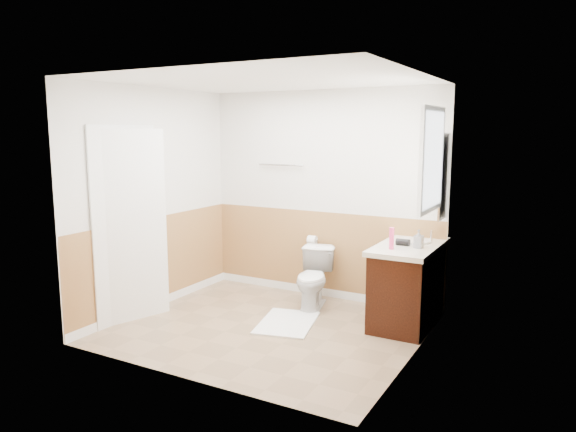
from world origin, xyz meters
The scene contains 32 objects.
floor centered at (0.00, 0.00, 0.00)m, with size 3.00×3.00×0.00m, color #8C7051.
ceiling centered at (0.00, 0.00, 2.50)m, with size 3.00×3.00×0.00m, color white.
wall_back centered at (0.00, 1.30, 1.25)m, with size 3.00×3.00×0.00m, color silver.
wall_front centered at (0.00, -1.30, 1.25)m, with size 3.00×3.00×0.00m, color silver.
wall_left centered at (-1.50, 0.00, 1.25)m, with size 3.00×3.00×0.00m, color silver.
wall_right centered at (1.50, 0.00, 1.25)m, with size 3.00×3.00×0.00m, color silver.
wainscot_back centered at (0.00, 1.29, 0.50)m, with size 3.00×3.00×0.00m, color #A37441.
wainscot_front centered at (0.00, -1.29, 0.50)m, with size 3.00×3.00×0.00m, color #A37441.
wainscot_left centered at (-1.49, 0.00, 0.50)m, with size 2.60×2.60×0.00m, color #A37441.
wainscot_right centered at (1.49, 0.00, 0.50)m, with size 2.60×2.60×0.00m, color #A37441.
toilet centered at (0.11, 0.85, 0.34)m, with size 0.38×0.66×0.68m, color white.
bath_mat centered at (0.11, 0.21, 0.01)m, with size 0.55×0.80×0.02m, color white.
vanity_cabinet centered at (1.21, 0.87, 0.40)m, with size 0.55×1.10×0.80m, color black.
vanity_knob_left centered at (0.91, 0.77, 0.55)m, with size 0.03×0.03×0.03m, color #BBBBC2.
vanity_knob_right centered at (0.91, 0.97, 0.55)m, with size 0.03×0.03×0.03m, color #B9B8BF.
countertop centered at (1.20, 0.87, 0.83)m, with size 0.60×1.15×0.05m, color silver.
sink_basin centered at (1.21, 1.02, 0.86)m, with size 0.36×0.36×0.02m, color silver.
faucet centered at (1.39, 1.02, 0.92)m, with size 0.02×0.02×0.14m, color silver.
lotion_bottle centered at (1.11, 0.55, 0.96)m, with size 0.05×0.05×0.22m, color #F03E7A.
soap_dispenser centered at (1.33, 0.74, 0.94)m, with size 0.08×0.09×0.19m, color gray.
hair_dryer_body centered at (1.16, 0.78, 0.89)m, with size 0.07×0.07×0.14m, color black.
hair_dryer_handle centered at (1.13, 0.81, 0.86)m, with size 0.03×0.03×0.07m, color black.
mirror_panel centered at (1.48, 1.10, 1.55)m, with size 0.02×0.35×0.90m, color silver.
window_frame centered at (1.47, 0.59, 1.75)m, with size 0.04×0.80×1.00m, color white.
window_glass centered at (1.49, 0.59, 1.75)m, with size 0.01×0.70×0.90m, color white.
door centered at (-1.40, -0.45, 1.02)m, with size 0.05×0.80×2.04m, color white.
door_frame centered at (-1.48, -0.45, 1.03)m, with size 0.02×0.92×2.10m, color white.
door_knob centered at (-1.34, -0.12, 0.95)m, with size 0.06×0.06×0.06m, color silver.
towel_bar centered at (-0.55, 1.25, 1.60)m, with size 0.02×0.02×0.62m, color silver.
tp_holder_bar centered at (-0.10, 1.23, 0.70)m, with size 0.02×0.02×0.14m, color silver.
tp_roll centered at (-0.10, 1.23, 0.70)m, with size 0.11×0.11×0.10m, color white.
tp_sheet centered at (-0.10, 1.23, 0.59)m, with size 0.10×0.01×0.16m, color white.
Camera 1 is at (2.73, -4.53, 2.02)m, focal length 33.44 mm.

